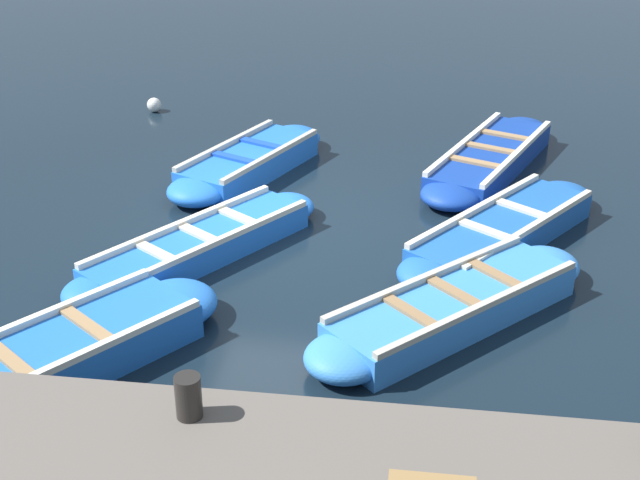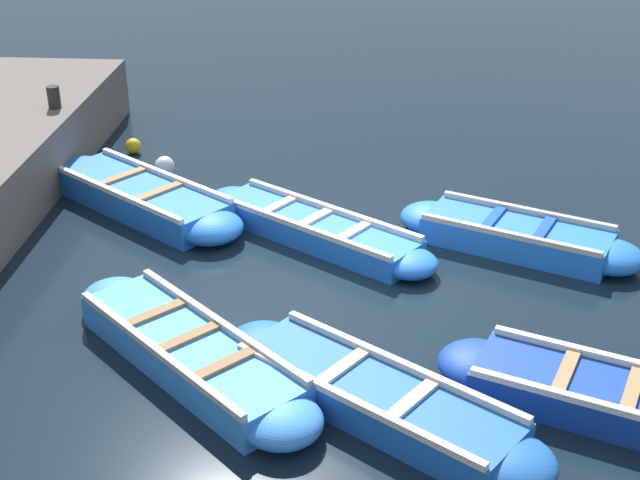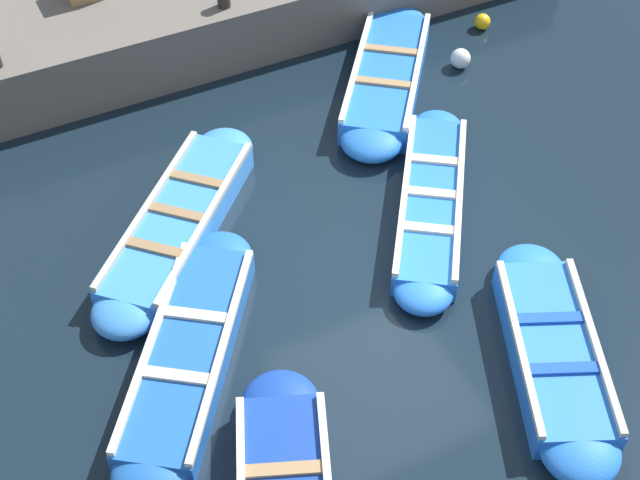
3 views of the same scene
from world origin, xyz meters
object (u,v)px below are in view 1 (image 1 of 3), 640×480
object	(u,v)px
boat_outer_right	(199,246)
bollard_mid_north	(188,397)
boat_end_of_row	(502,232)
boat_bow_out	(490,159)
boat_alongside	(52,359)
buoy_white_drifting	(154,105)
boat_outer_left	(453,308)
boat_far_corner	(249,163)

from	to	relation	value
boat_outer_right	bollard_mid_north	distance (m)	4.55
boat_end_of_row	boat_bow_out	bearing A→B (deg)	1.49
boat_alongside	buoy_white_drifting	size ratio (longest dim) A/B	14.32
boat_outer_left	bollard_mid_north	distance (m)	3.91
boat_end_of_row	bollard_mid_north	world-z (taller)	bollard_mid_north
boat_alongside	buoy_white_drifting	distance (m)	8.05
boat_outer_right	boat_far_corner	bearing A→B (deg)	-1.32
boat_end_of_row	buoy_white_drifting	xyz separation A→B (m)	(4.44, 5.92, -0.04)
buoy_white_drifting	bollard_mid_north	bearing A→B (deg)	-161.13
boat_bow_out	boat_outer_right	bearing A→B (deg)	132.49
boat_alongside	bollard_mid_north	distance (m)	2.73
boat_bow_out	bollard_mid_north	size ratio (longest dim) A/B	11.26
boat_outer_right	boat_alongside	size ratio (longest dim) A/B	0.97
boat_outer_right	bollard_mid_north	size ratio (longest dim) A/B	10.15
boat_outer_left	boat_alongside	bearing A→B (deg)	111.14
bollard_mid_north	buoy_white_drifting	distance (m)	10.22
boat_bow_out	boat_alongside	world-z (taller)	boat_alongside
boat_outer_left	boat_end_of_row	world-z (taller)	boat_outer_left
boat_far_corner	bollard_mid_north	bearing A→B (deg)	-171.69
boat_bow_out	buoy_white_drifting	distance (m)	6.18
boat_bow_out	buoy_white_drifting	world-z (taller)	boat_bow_out
boat_end_of_row	bollard_mid_north	size ratio (longest dim) A/B	10.23
boat_far_corner	buoy_white_drifting	bearing A→B (deg)	40.96
boat_end_of_row	buoy_white_drifting	distance (m)	7.40
boat_far_corner	buoy_white_drifting	distance (m)	3.45
boat_bow_out	boat_far_corner	size ratio (longest dim) A/B	1.17
boat_far_corner	boat_bow_out	bearing A→B (deg)	-79.95
boat_bow_out	boat_outer_left	xyz separation A→B (m)	(-4.45, 0.56, 0.01)
boat_bow_out	boat_far_corner	xyz separation A→B (m)	(-0.64, 3.60, 0.01)
boat_bow_out	boat_outer_right	distance (m)	4.96
buoy_white_drifting	boat_alongside	bearing A→B (deg)	-170.06
boat_outer_left	buoy_white_drifting	distance (m)	8.32
boat_outer_left	boat_bow_out	bearing A→B (deg)	-7.15
boat_outer_right	boat_far_corner	distance (m)	2.71
boat_end_of_row	boat_far_corner	xyz separation A→B (m)	(1.83, 3.66, 0.01)
boat_alongside	bollard_mid_north	bearing A→B (deg)	-131.67
boat_outer_right	boat_end_of_row	xyz separation A→B (m)	(0.88, -3.72, 0.01)
boat_end_of_row	boat_alongside	xyz separation A→B (m)	(-3.49, 4.53, 0.03)
buoy_white_drifting	boat_outer_left	bearing A→B (deg)	-140.45
boat_far_corner	buoy_white_drifting	size ratio (longest dim) A/B	13.21
boat_bow_out	boat_alongside	bearing A→B (deg)	143.14
bollard_mid_north	buoy_white_drifting	xyz separation A→B (m)	(9.62, 3.29, -1.06)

